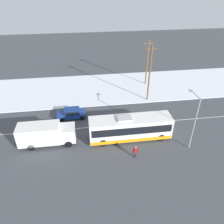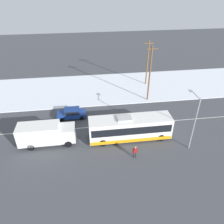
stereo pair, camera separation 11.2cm
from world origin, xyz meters
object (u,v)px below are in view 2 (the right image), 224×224
pedestrian_at_stop (135,151)px  utility_pole_snowlot (147,62)px  city_bus (130,128)px  box_truck (46,133)px  streetlamp (194,115)px  sedan_car (72,113)px  utility_pole_roadside (150,74)px

pedestrian_at_stop → utility_pole_snowlot: bearing=71.3°
city_bus → utility_pole_snowlot: 17.46m
box_truck → streetlamp: 18.07m
sedan_car → pedestrian_at_stop: (7.49, -9.61, 0.21)m
sedan_car → streetlamp: 17.19m
box_truck → streetlamp: streetlamp is taller
sedan_car → utility_pole_roadside: (12.75, 3.76, 4.05)m
city_bus → pedestrian_at_stop: bearing=-92.4°
pedestrian_at_stop → utility_pole_snowlot: size_ratio=0.20×
city_bus → utility_pole_snowlot: utility_pole_snowlot is taller
sedan_car → utility_pole_roadside: size_ratio=0.45×
pedestrian_at_stop → utility_pole_snowlot: utility_pole_snowlot is taller
utility_pole_roadside → city_bus: bearing=-117.9°
streetlamp → pedestrian_at_stop: bearing=-169.8°
city_bus → box_truck: city_bus is taller
pedestrian_at_stop → utility_pole_roadside: bearing=68.5°
sedan_car → pedestrian_at_stop: 12.19m
box_truck → city_bus: bearing=-1.5°
sedan_car → streetlamp: size_ratio=0.60×
city_bus → box_truck: bearing=178.5°
sedan_car → utility_pole_snowlot: bearing=-144.6°
city_bus → utility_pole_snowlot: (6.51, 15.95, 2.82)m
box_truck → pedestrian_at_stop: bearing=-20.6°
city_bus → sedan_car: (-7.64, 5.91, -0.81)m
streetlamp → utility_pole_snowlot: bearing=91.3°
streetlamp → sedan_car: bearing=150.3°
utility_pole_roadside → utility_pole_snowlot: 6.45m
utility_pole_snowlot → sedan_car: bearing=-144.6°
box_truck → utility_pole_roadside: size_ratio=0.75×
pedestrian_at_stop → streetlamp: streetlamp is taller
city_bus → pedestrian_at_stop: (-0.15, -3.70, -0.60)m
city_bus → sedan_car: city_bus is taller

